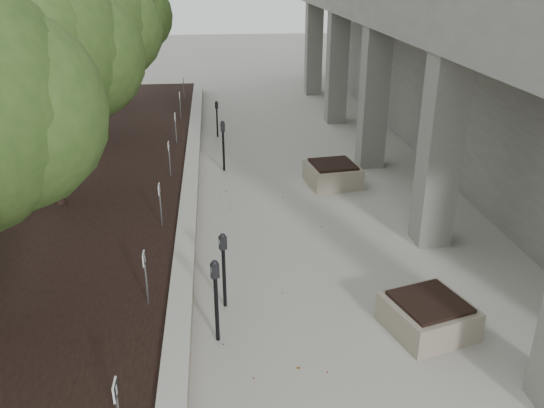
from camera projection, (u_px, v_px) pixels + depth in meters
retaining_wall at (191, 188)px, 14.38m from camera, size 0.39×26.00×0.50m
planting_bed at (43, 196)px, 14.05m from camera, size 7.00×26.00×0.40m
crabapple_tree_3 at (42, 87)px, 12.04m from camera, size 4.60×4.00×5.44m
crabapple_tree_4 at (88, 53)px, 16.61m from camera, size 4.60×4.00×5.44m
crabapple_tree_5 at (114, 33)px, 21.18m from camera, size 4.60×4.00×5.44m
parking_sign_3 at (146, 279)px, 9.05m from camera, size 0.04×0.22×0.96m
parking_sign_4 at (160, 205)px, 11.79m from camera, size 0.04×0.22×0.96m
parking_sign_5 at (170, 160)px, 14.54m from camera, size 0.04×0.22×0.96m
parking_sign_6 at (176, 128)px, 17.28m from camera, size 0.04×0.22×0.96m
parking_sign_7 at (180, 106)px, 20.02m from camera, size 0.04×0.22×0.96m
parking_sign_8 at (184, 88)px, 22.76m from camera, size 0.04×0.22×0.96m
parking_meter_2 at (216, 301)px, 8.72m from camera, size 0.17×0.14×1.46m
parking_meter_3 at (224, 271)px, 9.62m from camera, size 0.17×0.14×1.43m
parking_meter_4 at (223, 146)px, 16.06m from camera, size 0.15×0.11×1.49m
parking_meter_5 at (217, 119)px, 19.27m from camera, size 0.13×0.10×1.26m
planter_front at (428, 315)px, 9.14m from camera, size 1.53×1.53×0.57m
planter_back at (333, 174)px, 15.22m from camera, size 1.48×1.48×0.61m
berry_scatter at (274, 271)px, 10.98m from camera, size 3.30×14.10×0.02m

